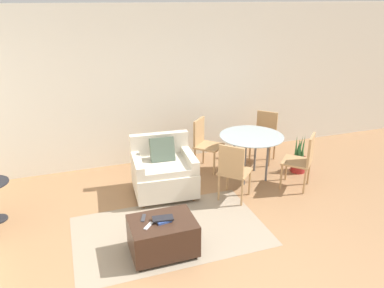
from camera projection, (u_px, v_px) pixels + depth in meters
The scene contains 14 objects.
ground_plane at pixel (222, 276), 4.09m from camera, with size 20.00×20.00×0.00m, color #936B47.
wall_back at pixel (148, 87), 6.49m from camera, with size 12.00×0.06×2.75m.
area_rug at pixel (170, 231), 4.87m from camera, with size 2.45×1.50×0.01m.
armchair at pixel (164, 171), 5.70m from camera, with size 0.97×0.87×0.88m.
ottoman at pixel (163, 236), 4.38m from camera, with size 0.76×0.55×0.44m.
book_stack at pixel (163, 219), 4.30m from camera, with size 0.25×0.16×0.04m.
tv_remote_primary at pixel (143, 218), 4.36m from camera, with size 0.09×0.16×0.01m.
tv_remote_secondary at pixel (148, 226), 4.21m from camera, with size 0.14×0.14×0.01m.
dining_table at pixel (251, 141), 6.07m from camera, with size 1.03×1.03×0.75m.
dining_chair_near_left at pixel (233, 169), 5.42m from camera, with size 0.59×0.59×0.90m.
dining_chair_near_right at pixel (303, 158), 5.78m from camera, with size 0.59×0.59×0.90m.
dining_chair_far_left at pixel (204, 141), 6.46m from camera, with size 0.59×0.59×0.90m.
dining_chair_far_right at pixel (265, 133), 6.82m from camera, with size 0.59×0.59×0.90m.
potted_plant_small at pixel (299, 160), 6.45m from camera, with size 0.25×0.25×0.69m.
Camera 1 is at (-1.38, -2.98, 2.85)m, focal length 35.00 mm.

